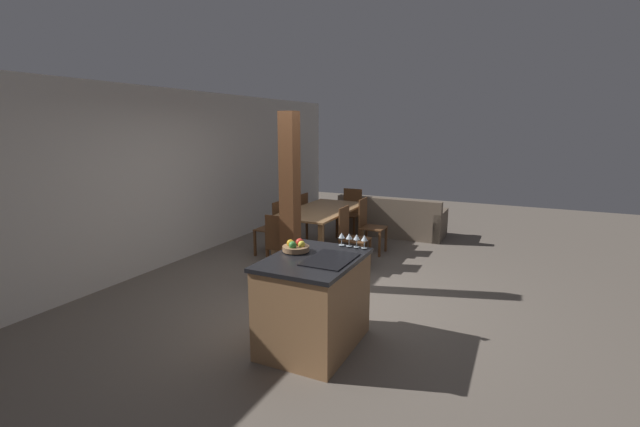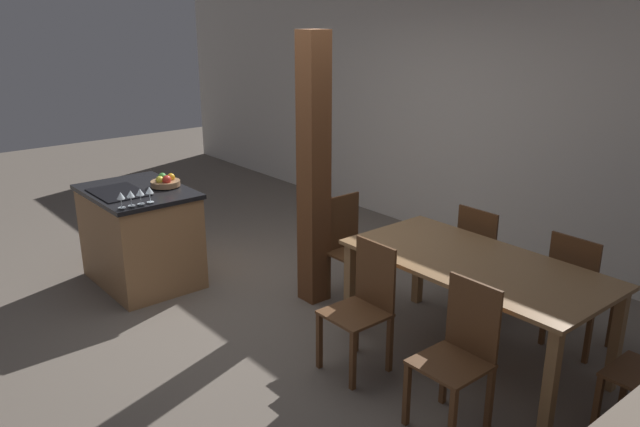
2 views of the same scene
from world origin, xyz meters
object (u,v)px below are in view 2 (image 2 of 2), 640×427
at_px(wine_glass_near, 121,196).
at_px(dining_chair_near_right, 459,353).
at_px(wine_glass_end, 149,191).
at_px(dining_chair_far_right, 577,291).
at_px(fruit_bowl, 165,182).
at_px(dining_table, 475,274).
at_px(dining_chair_near_left, 363,305).
at_px(dining_chair_head_end, 350,247).
at_px(kitchen_island, 141,236).
at_px(wine_glass_middle, 131,194).
at_px(timber_post, 314,173).
at_px(dining_chair_far_left, 483,257).
at_px(wine_glass_far, 140,193).

relative_size(wine_glass_near, dining_chair_near_right, 0.15).
relative_size(wine_glass_end, dining_chair_far_right, 0.15).
xyz_separation_m(fruit_bowl, dining_table, (2.74, 1.02, -0.28)).
relative_size(dining_chair_near_left, dining_chair_head_end, 1.00).
xyz_separation_m(kitchen_island, dining_chair_near_left, (2.41, 0.57, 0.03)).
bearing_deg(fruit_bowl, dining_chair_near_right, 5.85).
bearing_deg(dining_chair_near_right, wine_glass_middle, -163.50).
bearing_deg(dining_chair_head_end, dining_chair_near_right, -111.76).
bearing_deg(dining_chair_near_left, dining_chair_far_right, 58.65).
relative_size(fruit_bowl, dining_table, 0.14).
distance_m(wine_glass_middle, timber_post, 1.53).
bearing_deg(kitchen_island, dining_chair_far_left, 39.04).
bearing_deg(timber_post, dining_chair_far_left, 41.13).
bearing_deg(wine_glass_end, fruit_bowl, 139.13).
relative_size(wine_glass_middle, dining_chair_near_left, 0.15).
bearing_deg(wine_glass_middle, dining_chair_far_left, 48.80).
height_order(wine_glass_near, wine_glass_middle, same).
xyz_separation_m(wine_glass_near, dining_table, (2.36, 1.60, -0.34)).
bearing_deg(dining_chair_far_left, dining_chair_near_right, 121.35).
distance_m(dining_table, dining_chair_far_left, 0.83).
relative_size(wine_glass_near, dining_chair_near_left, 0.15).
bearing_deg(fruit_bowl, dining_chair_far_left, 36.43).
distance_m(wine_glass_near, dining_chair_near_right, 2.97).
height_order(wine_glass_middle, timber_post, timber_post).
distance_m(wine_glass_near, dining_chair_far_left, 3.05).
relative_size(wine_glass_far, timber_post, 0.06).
height_order(wine_glass_far, dining_chair_far_left, wine_glass_far).
bearing_deg(dining_chair_near_left, dining_table, 58.65).
relative_size(dining_chair_far_right, dining_chair_head_end, 1.00).
relative_size(dining_chair_far_right, timber_post, 0.40).
bearing_deg(dining_chair_near_left, dining_chair_far_left, 90.00).
xyz_separation_m(wine_glass_near, wine_glass_end, (0.00, 0.25, 0.00)).
height_order(dining_table, timber_post, timber_post).
bearing_deg(dining_table, wine_glass_end, -150.20).
xyz_separation_m(fruit_bowl, timber_post, (1.23, 0.76, 0.21)).
bearing_deg(wine_glass_middle, wine_glass_near, -90.00).
distance_m(wine_glass_near, dining_chair_near_left, 2.20).
bearing_deg(timber_post, dining_table, 9.57).
height_order(wine_glass_middle, dining_chair_far_left, wine_glass_middle).
height_order(wine_glass_near, dining_chair_head_end, wine_glass_near).
distance_m(wine_glass_middle, wine_glass_far, 0.08).
xyz_separation_m(dining_chair_near_left, dining_chair_near_right, (0.84, 0.00, 0.00)).
xyz_separation_m(wine_glass_middle, dining_chair_near_right, (2.78, 0.82, -0.53)).
height_order(dining_table, dining_chair_near_left, dining_chair_near_left).
height_order(wine_glass_end, dining_table, wine_glass_end).
bearing_deg(dining_chair_far_right, dining_chair_near_right, 90.00).
xyz_separation_m(wine_glass_near, dining_chair_near_left, (1.93, 0.91, -0.53)).
xyz_separation_m(dining_chair_head_end, timber_post, (-0.19, -0.25, 0.67)).
height_order(dining_chair_near_right, timber_post, timber_post).
xyz_separation_m(fruit_bowl, wine_glass_end, (0.38, -0.33, 0.06)).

